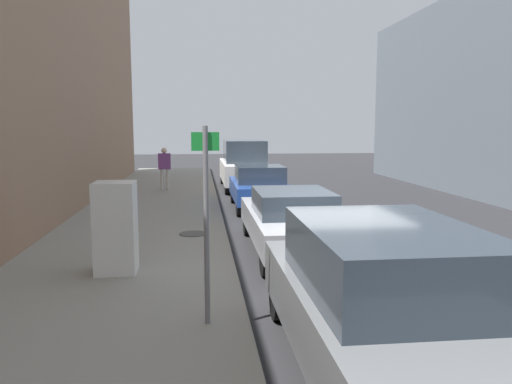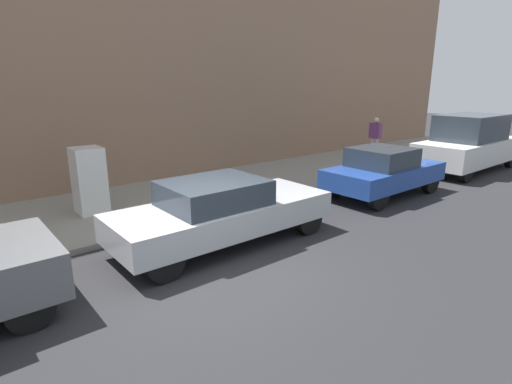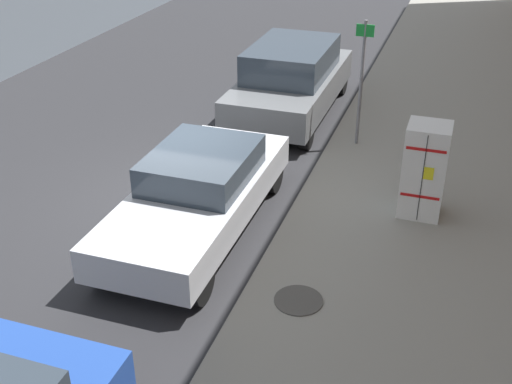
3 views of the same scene
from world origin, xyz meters
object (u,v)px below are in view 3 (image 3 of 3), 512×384
(street_sign_post, at_px, (362,77))
(parked_sedan_silver, at_px, (199,192))
(discarded_refrigerator, at_px, (424,170))
(parked_suv_gray, at_px, (291,79))

(street_sign_post, height_order, parked_sedan_silver, street_sign_post)
(discarded_refrigerator, xyz_separation_m, parked_suv_gray, (3.49, -4.05, -0.07))
(parked_suv_gray, bearing_deg, street_sign_post, 142.22)
(parked_suv_gray, height_order, parked_sedan_silver, parked_suv_gray)
(discarded_refrigerator, relative_size, parked_sedan_silver, 0.35)
(parked_suv_gray, bearing_deg, discarded_refrigerator, 130.80)
(street_sign_post, distance_m, parked_suv_gray, 2.51)
(parked_sedan_silver, bearing_deg, street_sign_post, -114.72)
(street_sign_post, bearing_deg, parked_sedan_silver, 65.28)
(discarded_refrigerator, bearing_deg, street_sign_post, -58.25)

